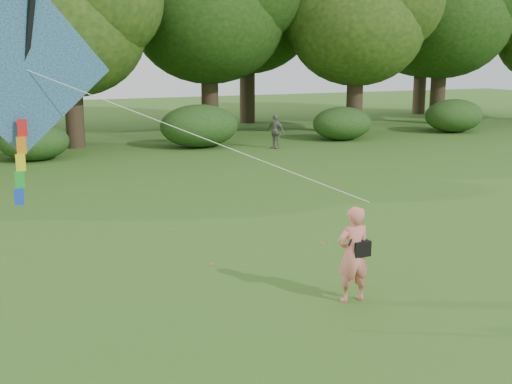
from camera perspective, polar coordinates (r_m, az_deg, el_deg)
name	(u,v)px	position (r m, az deg, el deg)	size (l,w,h in m)	color
ground	(375,292)	(11.48, 10.49, -8.69)	(100.00, 100.00, 0.00)	#265114
man_kite_flyer	(353,254)	(10.74, 8.62, -5.49)	(0.59, 0.39, 1.63)	#E2756A
bystander_right	(275,131)	(27.90, 1.72, 5.41)	(0.87, 0.36, 1.49)	slate
crossbody_bag	(360,248)	(10.75, 9.25, -4.91)	(0.43, 0.20, 0.68)	black
flying_kite	(26,72)	(10.10, -19.77, 9.98)	(6.34, 1.94, 3.47)	#2633A7
tree_line	(138,21)	(32.65, -10.46, 14.75)	(54.70, 15.30, 9.48)	#3A2D1E
shrub_band	(116,133)	(27.13, -12.32, 5.17)	(39.15, 3.22, 1.88)	#264919
fallen_leaves	(264,223)	(15.61, 0.70, -2.82)	(8.07, 15.11, 0.01)	brown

